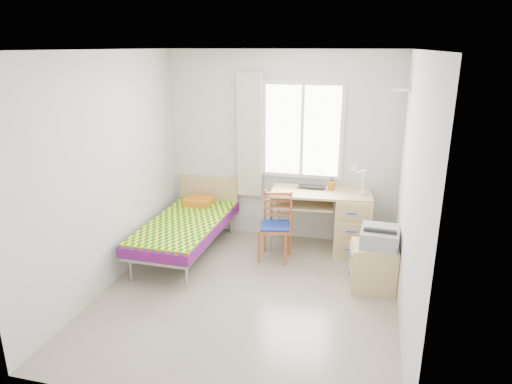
# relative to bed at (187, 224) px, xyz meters

# --- Properties ---
(floor) EXTENTS (3.50, 3.50, 0.00)m
(floor) POSITION_rel_bed_xyz_m (1.06, -0.88, -0.40)
(floor) COLOR #BCAD93
(floor) RESTS_ON ground
(ceiling) EXTENTS (3.50, 3.50, 0.00)m
(ceiling) POSITION_rel_bed_xyz_m (1.06, -0.88, 2.20)
(ceiling) COLOR white
(ceiling) RESTS_ON wall_back
(wall_back) EXTENTS (3.20, 0.00, 3.20)m
(wall_back) POSITION_rel_bed_xyz_m (1.06, 0.87, 0.90)
(wall_back) COLOR silver
(wall_back) RESTS_ON ground
(wall_left) EXTENTS (0.00, 3.50, 3.50)m
(wall_left) POSITION_rel_bed_xyz_m (-0.54, -0.88, 0.90)
(wall_left) COLOR silver
(wall_left) RESTS_ON ground
(wall_right) EXTENTS (0.00, 3.50, 3.50)m
(wall_right) POSITION_rel_bed_xyz_m (2.66, -0.88, 0.90)
(wall_right) COLOR silver
(wall_right) RESTS_ON ground
(window) EXTENTS (1.10, 0.04, 1.30)m
(window) POSITION_rel_bed_xyz_m (1.36, 0.85, 1.15)
(window) COLOR white
(window) RESTS_ON wall_back
(curtain) EXTENTS (0.35, 0.05, 1.70)m
(curtain) POSITION_rel_bed_xyz_m (0.64, 0.80, 1.05)
(curtain) COLOR beige
(curtain) RESTS_ON wall_back
(floating_shelf) EXTENTS (0.20, 0.32, 0.03)m
(floating_shelf) POSITION_rel_bed_xyz_m (2.55, 0.52, 1.75)
(floating_shelf) COLOR white
(floating_shelf) RESTS_ON wall_right
(bed) EXTENTS (0.92, 1.90, 0.82)m
(bed) POSITION_rel_bed_xyz_m (0.00, 0.00, 0.00)
(bed) COLOR #999DA2
(bed) RESTS_ON floor
(desk) EXTENTS (1.35, 0.71, 0.81)m
(desk) POSITION_rel_bed_xyz_m (2.03, 0.54, 0.04)
(desk) COLOR tan
(desk) RESTS_ON floor
(chair) EXTENTS (0.45, 0.45, 0.88)m
(chair) POSITION_rel_bed_xyz_m (1.17, 0.14, 0.10)
(chair) COLOR #AC4421
(chair) RESTS_ON floor
(cabinet) EXTENTS (0.54, 0.49, 0.53)m
(cabinet) POSITION_rel_bed_xyz_m (2.38, -0.38, -0.13)
(cabinet) COLOR tan
(cabinet) RESTS_ON floor
(printer) EXTENTS (0.42, 0.48, 0.20)m
(printer) POSITION_rel_bed_xyz_m (2.43, -0.35, 0.23)
(printer) COLOR #999DA1
(printer) RESTS_ON cabinet
(laptop) EXTENTS (0.37, 0.24, 0.03)m
(laptop) POSITION_rel_bed_xyz_m (1.54, 0.61, 0.43)
(laptop) COLOR black
(laptop) RESTS_ON desk
(pen_cup) EXTENTS (0.10, 0.10, 0.10)m
(pen_cup) POSITION_rel_bed_xyz_m (1.80, 0.66, 0.47)
(pen_cup) COLOR orange
(pen_cup) RESTS_ON desk
(task_lamp) EXTENTS (0.23, 0.33, 0.42)m
(task_lamp) POSITION_rel_bed_xyz_m (2.14, 0.46, 0.68)
(task_lamp) COLOR white
(task_lamp) RESTS_ON desk
(book) EXTENTS (0.31, 0.32, 0.02)m
(book) POSITION_rel_bed_xyz_m (1.46, 0.56, 0.19)
(book) COLOR gray
(book) RESTS_ON desk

